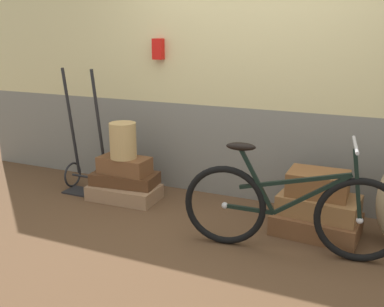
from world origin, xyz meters
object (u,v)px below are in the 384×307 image
wicker_basket (123,141)px  suitcase_2 (125,165)px  suitcase_5 (318,183)px  bicycle (289,209)px  suitcase_1 (125,179)px  suitcase_4 (319,205)px  suitcase_0 (124,192)px  luggage_trolley (86,162)px  suitcase_3 (316,224)px

wicker_basket → suitcase_2: bearing=111.6°
suitcase_5 → bicycle: 0.48m
suitcase_5 → suitcase_1: bearing=179.7°
suitcase_4 → suitcase_5: bearing=139.1°
suitcase_4 → bicycle: (-0.16, -0.44, 0.10)m
suitcase_4 → suitcase_0: bearing=-174.1°
bicycle → suitcase_2: bearing=164.9°
suitcase_2 → wicker_basket: size_ratio=1.45×
suitcase_1 → luggage_trolley: size_ratio=0.51×
suitcase_0 → suitcase_1: 0.14m
suitcase_3 → luggage_trolley: (-2.34, 0.08, 0.22)m
luggage_trolley → suitcase_0: bearing=-7.8°
suitcase_5 → suitcase_0: bearing=-179.1°
suitcase_0 → luggage_trolley: size_ratio=0.54×
suitcase_3 → suitcase_1: bearing=-177.1°
wicker_basket → suitcase_3: bearing=-0.9°
suitcase_5 → suitcase_4: bearing=-46.6°
suitcase_0 → wicker_basket: 0.52m
suitcase_3 → suitcase_4: 0.16m
suitcase_5 → luggage_trolley: luggage_trolley is taller
suitcase_3 → suitcase_5: size_ratio=1.43×
suitcase_5 → bicycle: (-0.13, -0.46, -0.07)m
luggage_trolley → suitcase_5: bearing=-0.7°
suitcase_3 → suitcase_5: 0.34m
suitcase_1 → suitcase_5: bearing=-6.2°
suitcase_0 → suitcase_4: bearing=-1.5°
suitcase_5 → bicycle: bicycle is taller
suitcase_1 → suitcase_2: size_ratio=1.27×
suitcase_4 → suitcase_5: (-0.02, 0.02, 0.17)m
suitcase_0 → wicker_basket: size_ratio=1.96×
suitcase_1 → suitcase_3: (1.86, -0.05, -0.12)m
suitcase_2 → wicker_basket: wicker_basket is taller
suitcase_4 → suitcase_3: bearing=-99.3°
suitcase_0 → suitcase_1: (-0.01, 0.04, 0.13)m
suitcase_4 → wicker_basket: size_ratio=1.80×
suitcase_3 → luggage_trolley: 2.35m
suitcase_2 → suitcase_4: (1.86, -0.02, -0.09)m
bicycle → suitcase_3: bearing=70.1°
suitcase_2 → bicycle: bicycle is taller
suitcase_4 → suitcase_5: size_ratio=1.32×
suitcase_1 → suitcase_4: (1.87, -0.03, 0.04)m
suitcase_3 → bicycle: bearing=-105.4°
suitcase_3 → suitcase_5: bearing=112.3°
luggage_trolley → suitcase_4: bearing=-1.3°
suitcase_2 → luggage_trolley: 0.48m
suitcase_3 → suitcase_0: bearing=-175.8°
luggage_trolley → suitcase_2: bearing=-3.4°
suitcase_1 → luggage_trolley: 0.49m
suitcase_1 → bicycle: bearing=-21.2°
luggage_trolley → suitcase_3: bearing=-1.9°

